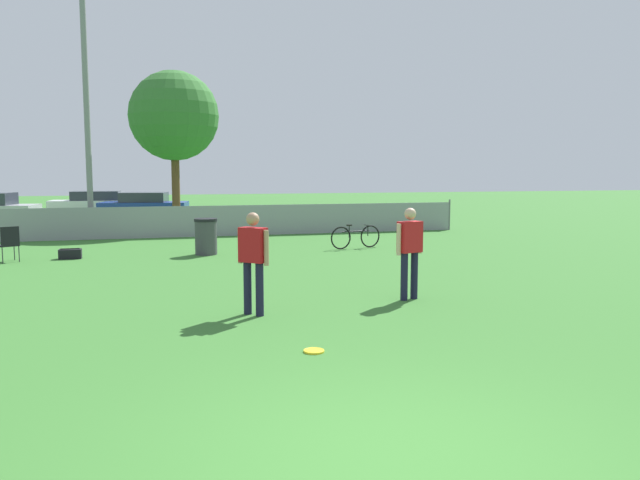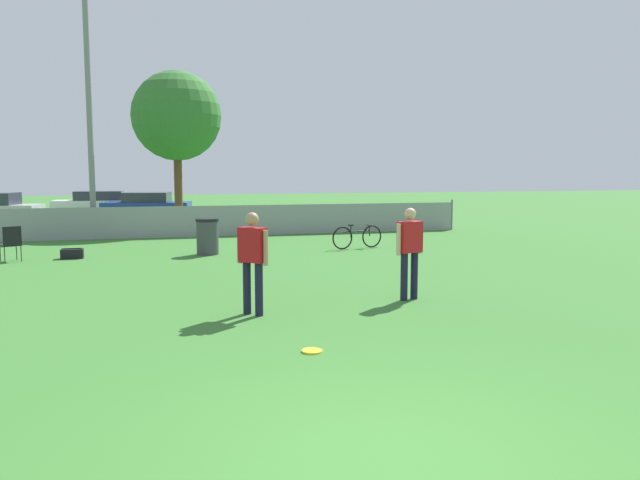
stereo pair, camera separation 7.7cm
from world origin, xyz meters
name	(u,v)px [view 1 (the left image)]	position (x,y,z in m)	size (l,w,h in m)	color
ground_plane	(391,460)	(0.00, 0.00, 0.00)	(120.00, 120.00, 0.00)	#38722D
fence_backline	(199,221)	(0.00, 18.00, 0.55)	(19.78, 0.07, 1.21)	gray
light_pole	(85,65)	(-3.66, 18.64, 5.93)	(0.90, 0.36, 10.27)	gray
tree_near_pole	(174,116)	(-0.62, 21.18, 4.49)	(3.53, 3.53, 6.28)	brown
player_defender_red	(253,255)	(-0.20, 5.36, 0.98)	(0.46, 0.48, 1.67)	#191933
player_thrower_red	(410,246)	(2.73, 5.81, 0.98)	(0.58, 0.35, 1.67)	#191933
frisbee_disc	(314,351)	(0.19, 3.08, 0.01)	(0.27, 0.27, 0.03)	yellow
folding_chair_sideline	(9,242)	(-5.22, 12.94, 0.52)	(0.60, 0.60, 0.92)	#333338
bicycle_sideline	(356,237)	(4.27, 13.25, 0.35)	(1.69, 0.52, 0.73)	black
trash_bin	(206,236)	(-0.22, 13.06, 0.51)	(0.64, 0.64, 1.01)	#3F3F44
gear_bag_sideline	(70,254)	(-3.80, 13.18, 0.13)	(0.57, 0.31, 0.28)	black
parked_car_white	(96,204)	(-4.27, 29.94, 0.65)	(4.62, 2.04, 1.31)	black
parked_car_blue	(144,206)	(-1.86, 26.87, 0.66)	(4.35, 2.60, 1.32)	black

